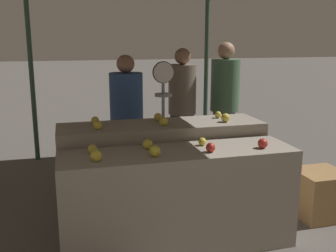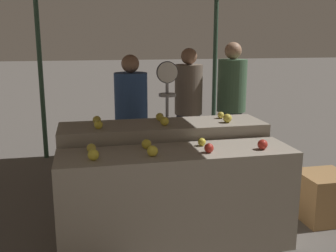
# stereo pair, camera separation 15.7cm
# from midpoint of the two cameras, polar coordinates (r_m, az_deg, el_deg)

# --- Properties ---
(ground_plane) EXTENTS (60.00, 60.00, 0.00)m
(ground_plane) POSITION_cam_midpoint_polar(r_m,az_deg,el_deg) (3.66, 2.62, -17.08)
(ground_plane) COLOR #59544F
(display_counter_front) EXTENTS (2.01, 0.55, 0.89)m
(display_counter_front) POSITION_cam_midpoint_polar(r_m,az_deg,el_deg) (3.46, 2.69, -10.70)
(display_counter_front) COLOR gray
(display_counter_front) RESTS_ON ground_plane
(display_counter_back) EXTENTS (2.01, 0.55, 1.00)m
(display_counter_back) POSITION_cam_midpoint_polar(r_m,az_deg,el_deg) (3.98, 0.46, -6.63)
(display_counter_back) COLOR gray
(display_counter_back) RESTS_ON ground_plane
(apple_front_0) EXTENTS (0.09, 0.09, 0.09)m
(apple_front_0) POSITION_cam_midpoint_polar(r_m,az_deg,el_deg) (3.08, -9.35, -4.15)
(apple_front_0) COLOR gold
(apple_front_0) RESTS_ON display_counter_front
(apple_front_1) EXTENTS (0.09, 0.09, 0.09)m
(apple_front_1) POSITION_cam_midpoint_polar(r_m,az_deg,el_deg) (3.14, -0.83, -3.65)
(apple_front_1) COLOR gold
(apple_front_1) RESTS_ON display_counter_front
(apple_front_2) EXTENTS (0.08, 0.08, 0.08)m
(apple_front_2) POSITION_cam_midpoint_polar(r_m,az_deg,el_deg) (3.27, 7.34, -3.20)
(apple_front_2) COLOR #B72D23
(apple_front_2) RESTS_ON display_counter_front
(apple_front_3) EXTENTS (0.09, 0.09, 0.09)m
(apple_front_3) POSITION_cam_midpoint_polar(r_m,az_deg,el_deg) (3.45, 14.84, -2.62)
(apple_front_3) COLOR #B72D23
(apple_front_3) RESTS_ON display_counter_front
(apple_front_4) EXTENTS (0.08, 0.08, 0.08)m
(apple_front_4) POSITION_cam_midpoint_polar(r_m,az_deg,el_deg) (3.29, -9.74, -3.19)
(apple_front_4) COLOR gold
(apple_front_4) RESTS_ON display_counter_front
(apple_front_5) EXTENTS (0.08, 0.08, 0.08)m
(apple_front_5) POSITION_cam_midpoint_polar(r_m,az_deg,el_deg) (3.36, -1.81, -2.65)
(apple_front_5) COLOR gold
(apple_front_5) RESTS_ON display_counter_front
(apple_front_6) EXTENTS (0.07, 0.07, 0.07)m
(apple_front_6) POSITION_cam_midpoint_polar(r_m,az_deg,el_deg) (3.47, 6.23, -2.32)
(apple_front_6) COLOR gold
(apple_front_6) RESTS_ON display_counter_front
(apple_back_0) EXTENTS (0.08, 0.08, 0.08)m
(apple_back_0) POSITION_cam_midpoint_polar(r_m,az_deg,el_deg) (3.64, -8.85, 0.19)
(apple_back_0) COLOR gold
(apple_back_0) RESTS_ON display_counter_back
(apple_back_1) EXTENTS (0.08, 0.08, 0.08)m
(apple_back_1) POSITION_cam_midpoint_polar(r_m,az_deg,el_deg) (3.74, 0.70, 0.69)
(apple_back_1) COLOR gold
(apple_back_1) RESTS_ON display_counter_back
(apple_back_2) EXTENTS (0.09, 0.09, 0.09)m
(apple_back_2) POSITION_cam_midpoint_polar(r_m,az_deg,el_deg) (3.93, 9.75, 1.12)
(apple_back_2) COLOR gold
(apple_back_2) RESTS_ON display_counter_back
(apple_back_3) EXTENTS (0.08, 0.08, 0.08)m
(apple_back_3) POSITION_cam_midpoint_polar(r_m,az_deg,el_deg) (3.85, -9.15, 0.87)
(apple_back_3) COLOR gold
(apple_back_3) RESTS_ON display_counter_back
(apple_back_4) EXTENTS (0.08, 0.08, 0.08)m
(apple_back_4) POSITION_cam_midpoint_polar(r_m,az_deg,el_deg) (3.95, -0.06, 1.32)
(apple_back_4) COLOR gold
(apple_back_4) RESTS_ON display_counter_back
(apple_back_5) EXTENTS (0.07, 0.07, 0.07)m
(apple_back_5) POSITION_cam_midpoint_polar(r_m,az_deg,el_deg) (4.12, 8.76, 1.57)
(apple_back_5) COLOR gold
(apple_back_5) RESTS_ON display_counter_back
(produce_scale) EXTENTS (0.25, 0.20, 1.56)m
(produce_scale) POSITION_cam_midpoint_polar(r_m,az_deg,el_deg) (4.49, 0.90, 3.75)
(produce_scale) COLOR #99999E
(produce_scale) RESTS_ON ground_plane
(person_vendor_at_scale) EXTENTS (0.42, 0.42, 1.62)m
(person_vendor_at_scale) POSITION_cam_midpoint_polar(r_m,az_deg,el_deg) (4.76, -4.41, 1.89)
(person_vendor_at_scale) COLOR #2D2D38
(person_vendor_at_scale) RESTS_ON ground_plane
(person_customer_left) EXTENTS (0.53, 0.53, 1.76)m
(person_customer_left) POSITION_cam_midpoint_polar(r_m,az_deg,el_deg) (5.52, 10.01, 4.11)
(person_customer_left) COLOR #2D2D38
(person_customer_left) RESTS_ON ground_plane
(person_customer_right) EXTENTS (0.50, 0.50, 1.68)m
(person_customer_right) POSITION_cam_midpoint_polar(r_m,az_deg,el_deg) (5.45, 3.82, 3.68)
(person_customer_right) COLOR #2D2D38
(person_customer_right) RESTS_ON ground_plane
(wooden_crate_side) EXTENTS (0.48, 0.48, 0.48)m
(wooden_crate_side) POSITION_cam_midpoint_polar(r_m,az_deg,el_deg) (4.37, 22.59, -9.43)
(wooden_crate_side) COLOR #9E7547
(wooden_crate_side) RESTS_ON ground_plane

